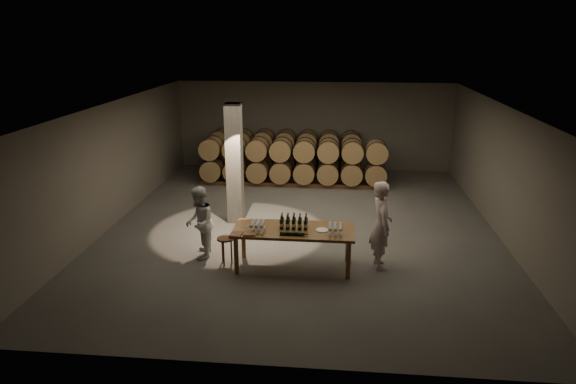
# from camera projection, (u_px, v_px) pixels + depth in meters

# --- Properties ---
(room) EXTENTS (12.00, 12.00, 12.00)m
(room) POSITION_uv_depth(u_px,v_px,m) (235.00, 164.00, 13.51)
(room) COLOR #585552
(room) RESTS_ON ground
(tasting_table) EXTENTS (2.60, 1.10, 0.90)m
(tasting_table) POSITION_uv_depth(u_px,v_px,m) (294.00, 233.00, 11.03)
(tasting_table) COLOR brown
(tasting_table) RESTS_ON ground
(barrel_stack_back) EXTENTS (5.48, 0.95, 1.57)m
(barrel_stack_back) POSITION_uv_depth(u_px,v_px,m) (286.00, 151.00, 18.41)
(barrel_stack_back) COLOR brown
(barrel_stack_back) RESTS_ON ground
(barrel_stack_front) EXTENTS (6.26, 0.95, 1.57)m
(barrel_stack_front) POSITION_uv_depth(u_px,v_px,m) (293.00, 161.00, 17.05)
(barrel_stack_front) COLOR brown
(barrel_stack_front) RESTS_ON ground
(bottle_cluster) EXTENTS (0.60, 0.23, 0.33)m
(bottle_cluster) POSITION_uv_depth(u_px,v_px,m) (294.00, 223.00, 11.00)
(bottle_cluster) COLOR black
(bottle_cluster) RESTS_ON tasting_table
(lying_bottles) EXTENTS (0.59, 0.07, 0.07)m
(lying_bottles) POSITION_uv_depth(u_px,v_px,m) (293.00, 234.00, 10.63)
(lying_bottles) COLOR black
(lying_bottles) RESTS_ON tasting_table
(glass_cluster_left) EXTENTS (0.31, 0.42, 0.18)m
(glass_cluster_left) POSITION_uv_depth(u_px,v_px,m) (258.00, 224.00, 10.94)
(glass_cluster_left) COLOR silver
(glass_cluster_left) RESTS_ON tasting_table
(glass_cluster_right) EXTENTS (0.31, 0.42, 0.17)m
(glass_cluster_right) POSITION_uv_depth(u_px,v_px,m) (335.00, 227.00, 10.76)
(glass_cluster_right) COLOR silver
(glass_cluster_right) RESTS_ON tasting_table
(plate) EXTENTS (0.27, 0.27, 0.02)m
(plate) POSITION_uv_depth(u_px,v_px,m) (322.00, 230.00, 10.92)
(plate) COLOR white
(plate) RESTS_ON tasting_table
(notebook_near) EXTENTS (0.27, 0.23, 0.03)m
(notebook_near) POSITION_uv_depth(u_px,v_px,m) (249.00, 234.00, 10.68)
(notebook_near) COLOR brown
(notebook_near) RESTS_ON tasting_table
(notebook_corner) EXTENTS (0.26, 0.31, 0.02)m
(notebook_corner) POSITION_uv_depth(u_px,v_px,m) (236.00, 234.00, 10.68)
(notebook_corner) COLOR brown
(notebook_corner) RESTS_ON tasting_table
(pen) EXTENTS (0.15, 0.04, 0.01)m
(pen) POSITION_uv_depth(u_px,v_px,m) (260.00, 235.00, 10.66)
(pen) COLOR black
(pen) RESTS_ON tasting_table
(stool) EXTENTS (0.37, 0.37, 0.62)m
(stool) POSITION_uv_depth(u_px,v_px,m) (226.00, 243.00, 11.29)
(stool) COLOR brown
(stool) RESTS_ON ground
(person_man) EXTENTS (0.57, 0.78, 1.95)m
(person_man) POSITION_uv_depth(u_px,v_px,m) (381.00, 225.00, 11.01)
(person_man) COLOR beige
(person_man) RESTS_ON ground
(person_woman) EXTENTS (0.75, 0.90, 1.67)m
(person_woman) POSITION_uv_depth(u_px,v_px,m) (199.00, 223.00, 11.52)
(person_woman) COLOR silver
(person_woman) RESTS_ON ground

